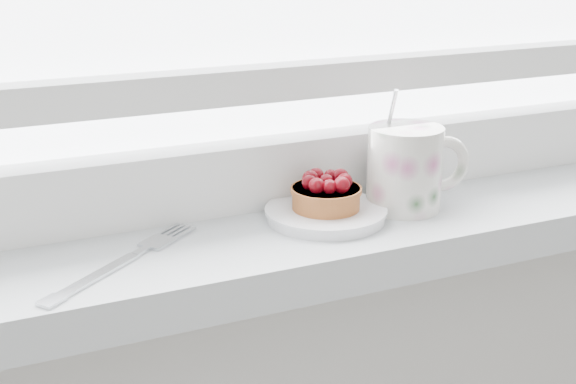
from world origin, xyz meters
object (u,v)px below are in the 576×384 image
raspberry_tart (326,193)px  fork (122,262)px  saucer (326,214)px  floral_mug (407,166)px

raspberry_tart → fork: bearing=-173.4°
saucer → raspberry_tart: size_ratio=1.73×
saucer → floral_mug: size_ratio=0.98×
saucer → fork: size_ratio=0.74×
saucer → raspberry_tart: raspberry_tart is taller
saucer → floral_mug: floral_mug is taller
floral_mug → fork: floral_mug is taller
fork → saucer: bearing=6.5°
fork → raspberry_tart: bearing=6.6°
saucer → fork: (-0.21, -0.02, -0.00)m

